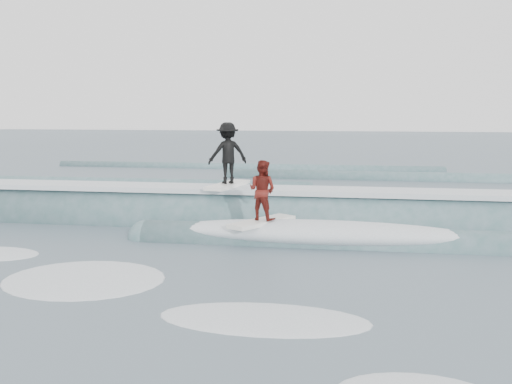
# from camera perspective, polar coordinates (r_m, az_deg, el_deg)

# --- Properties ---
(ground) EXTENTS (160.00, 160.00, 0.00)m
(ground) POSITION_cam_1_polar(r_m,az_deg,el_deg) (10.35, -4.99, -10.42)
(ground) COLOR #41525F
(ground) RESTS_ON ground
(breaking_wave) EXTENTS (22.43, 3.80, 2.04)m
(breaking_wave) POSITION_cam_1_polar(r_m,az_deg,el_deg) (16.19, 1.32, -3.37)
(breaking_wave) COLOR #3C6465
(breaking_wave) RESTS_ON ground
(surfer_black) EXTENTS (1.31, 2.07, 1.86)m
(surfer_black) POSITION_cam_1_polar(r_m,az_deg,el_deg) (16.45, -2.85, 3.67)
(surfer_black) COLOR white
(surfer_black) RESTS_ON ground
(surfer_red) EXTENTS (1.55, 1.98, 1.60)m
(surfer_red) POSITION_cam_1_polar(r_m,az_deg,el_deg) (14.15, 0.62, -0.30)
(surfer_red) COLOR white
(surfer_red) RESTS_ON ground
(whitewater) EXTENTS (15.87, 8.92, 0.10)m
(whitewater) POSITION_cam_1_polar(r_m,az_deg,el_deg) (9.57, -6.74, -12.03)
(whitewater) COLOR white
(whitewater) RESTS_ON ground
(far_swells) EXTENTS (39.58, 8.65, 0.80)m
(far_swells) POSITION_cam_1_polar(r_m,az_deg,el_deg) (27.55, 2.29, 1.35)
(far_swells) COLOR #3C6465
(far_swells) RESTS_ON ground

